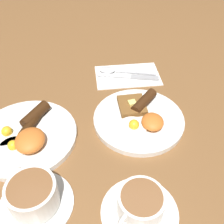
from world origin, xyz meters
The scene contains 8 objects.
ground_plane centered at (0.00, 0.00, 0.00)m, with size 3.00×3.00×0.00m, color brown.
breakfast_plate_near centered at (0.00, 0.00, 0.01)m, with size 0.24×0.24×0.04m.
breakfast_plate_far centered at (-0.06, 0.28, 0.01)m, with size 0.25×0.25×0.05m.
teacup_near centered at (-0.25, 0.02, 0.03)m, with size 0.15×0.15×0.06m.
teacup_far centered at (-0.23, 0.23, 0.03)m, with size 0.15×0.15×0.07m.
napkin centered at (0.21, 0.02, 0.00)m, with size 0.13×0.21×0.01m, color white.
knife centered at (0.19, 0.01, 0.01)m, with size 0.04×0.20×0.01m.
spoon centered at (0.23, 0.06, 0.01)m, with size 0.05×0.19×0.01m.
Camera 1 is at (-0.49, 0.08, 0.50)m, focal length 42.00 mm.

